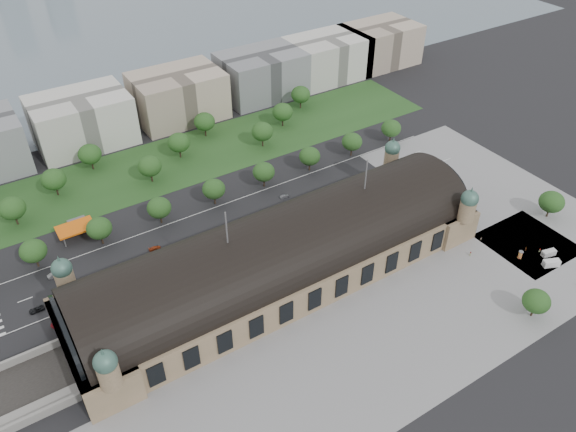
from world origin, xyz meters
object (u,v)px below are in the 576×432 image
traffic_car_5 (285,196)px  bus_west (247,224)px  traffic_car_2 (37,310)px  traffic_car_3 (155,248)px  traffic_car_6 (401,170)px  pedestrian_1 (526,249)px  pedestrian_0 (470,254)px  parked_car_1 (59,322)px  pedestrian_2 (481,239)px  parked_car_0 (96,307)px  parked_car_5 (115,291)px  traffic_car_1 (55,275)px  parked_car_4 (185,266)px  parked_car_6 (167,275)px  parked_car_2 (105,301)px  van_east (548,253)px  parked_car_3 (133,291)px  van_south (550,263)px  petrol_station (77,226)px  bus_east (322,195)px  advertising_column (520,255)px  bus_mid (243,234)px  pedestrian_5 (540,250)px  traffic_car_4 (244,221)px

traffic_car_5 → bus_west: (-23.49, -8.90, 0.88)m
traffic_car_2 → traffic_car_3: traffic_car_2 is taller
traffic_car_6 → bus_west: bearing=-92.7°
traffic_car_3 → pedestrian_1: size_ratio=2.26×
traffic_car_6 → pedestrian_0: bearing=-17.2°
parked_car_1 → pedestrian_0: pedestrian_0 is taller
pedestrian_2 → parked_car_0: bearing=41.1°
traffic_car_5 → parked_car_5: (-79.82, -15.90, 0.05)m
traffic_car_1 → parked_car_4: traffic_car_1 is taller
parked_car_6 → traffic_car_1: bearing=-162.5°
parked_car_2 → van_east: 161.09m
traffic_car_6 → parked_car_3: size_ratio=1.18×
traffic_car_2 → pedestrian_1: (162.92, -67.82, 0.29)m
traffic_car_5 → parked_car_5: bearing=105.8°
parked_car_6 → van_south: (120.32, -70.08, 0.49)m
petrol_station → traffic_car_1: (-14.39, -20.93, -2.13)m
traffic_car_3 → pedestrian_0: size_ratio=2.52×
van_east → traffic_car_5: bearing=140.2°
traffic_car_3 → parked_car_1: size_ratio=0.77×
bus_east → advertising_column: 81.38m
parked_car_3 → parked_car_0: bearing=-123.2°
parked_car_1 → bus_east: size_ratio=0.45×
parked_car_4 → pedestrian_1: bearing=32.5°
traffic_car_5 → pedestrian_0: 79.01m
parked_car_5 → bus_mid: bearing=71.4°
parked_car_6 → parked_car_2: bearing=-128.7°
traffic_car_1 → pedestrian_2: size_ratio=2.87×
traffic_car_2 → traffic_car_3: size_ratio=1.12×
pedestrian_1 → parked_car_2: bearing=90.6°
parked_car_0 → bus_west: bus_west is taller
parked_car_4 → parked_car_2: bearing=-115.9°
parked_car_4 → pedestrian_2: 113.32m
parked_car_2 → pedestrian_1: (142.31, -59.39, 0.28)m
traffic_car_6 → advertising_column: (-2.52, -68.25, 0.86)m
parked_car_2 → parked_car_5: (4.24, 2.96, -0.01)m
traffic_car_3 → bus_west: (35.99, -6.86, 0.89)m
bus_west → van_south: 114.64m
parked_car_5 → parked_car_6: bearing=61.0°
parked_car_0 → bus_mid: bearing=71.5°
pedestrian_5 → bus_mid: bearing=-162.3°
parked_car_1 → parked_car_0: bearing=67.0°
petrol_station → bus_east: petrol_station is taller
bus_west → parked_car_0: bearing=97.4°
parked_car_6 → pedestrian_1: bearing=24.0°
traffic_car_1 → bus_mid: (67.33, -17.36, 0.86)m
traffic_car_6 → pedestrian_1: size_ratio=2.89×
bus_east → pedestrian_5: size_ratio=7.47×
traffic_car_5 → parked_car_0: parked_car_0 is taller
parked_car_0 → bus_west: bearing=75.5°
bus_mid → traffic_car_4: bearing=-29.3°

